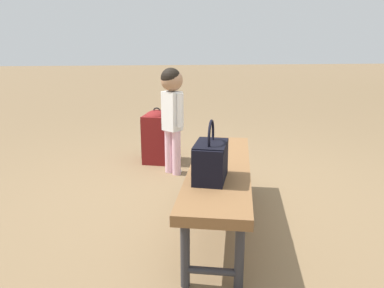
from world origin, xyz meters
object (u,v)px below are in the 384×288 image
at_px(child_standing, 172,104).
at_px(backpack_large, 158,135).
at_px(park_bench, 220,173).
at_px(handbag, 211,159).

relative_size(child_standing, backpack_large, 1.74).
bearing_deg(backpack_large, park_bench, -166.76).
distance_m(park_bench, handbag, 0.33).
bearing_deg(child_standing, handbag, -174.61).
height_order(park_bench, backpack_large, backpack_large).
distance_m(child_standing, backpack_large, 0.59).
distance_m(park_bench, backpack_large, 1.63).
height_order(park_bench, handbag, handbag).
height_order(handbag, child_standing, child_standing).
relative_size(park_bench, backpack_large, 2.78).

